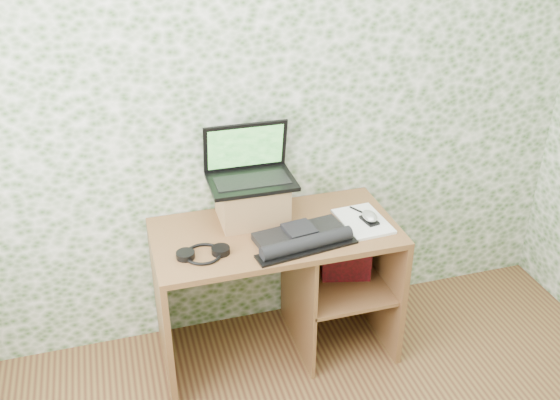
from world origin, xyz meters
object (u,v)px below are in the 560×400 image
object	(u,v)px
laptop	(249,168)
keyboard	(303,238)
desk	(289,270)
riser	(252,201)
notepad	(363,221)

from	to	relation	value
laptop	keyboard	size ratio (longest dim) A/B	0.83
desk	keyboard	xyz separation A→B (m)	(0.02, -0.17, 0.29)
desk	keyboard	bearing A→B (deg)	-84.90
riser	notepad	bearing A→B (deg)	-20.46
desk	riser	world-z (taller)	riser
laptop	notepad	xyz separation A→B (m)	(0.52, -0.24, -0.26)
desk	notepad	distance (m)	0.46
desk	laptop	size ratio (longest dim) A/B	2.85
riser	laptop	size ratio (longest dim) A/B	0.78
laptop	keyboard	distance (m)	0.44
notepad	desk	bearing A→B (deg)	164.11
desk	keyboard	world-z (taller)	keyboard
desk	riser	size ratio (longest dim) A/B	3.63
laptop	riser	bearing A→B (deg)	-89.51
desk	riser	bearing A→B (deg)	143.85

